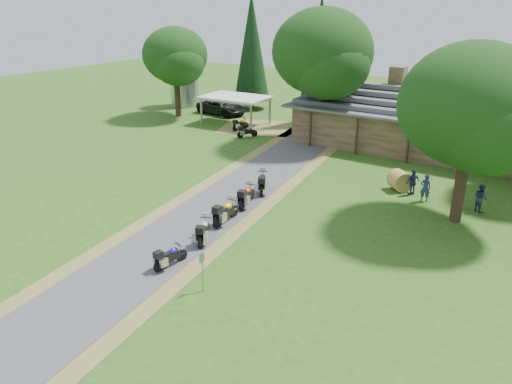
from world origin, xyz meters
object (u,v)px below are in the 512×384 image
Objects in this scene: car_dark_suv at (221,103)px; hay_bale at (400,181)px; motorcycle_carport_a at (240,124)px; carport at (236,110)px; motorcycle_carport_b at (247,131)px; lodge at (427,119)px; motorcycle_row_b at (204,229)px; motorcycle_row_c at (226,211)px; motorcycle_row_a at (170,255)px; car_white_sedan at (219,104)px; motorcycle_row_e at (262,181)px; motorcycle_row_d at (246,194)px; silo at (184,77)px.

car_dark_suv is 4.77× the size of hay_bale.
car_dark_suv reaches higher than motorcycle_carport_a.
car_dark_suv is (-3.75, 2.71, -0.19)m from carport.
carport is at bearing 79.21° from motorcycle_carport_b.
lodge is 17.04× the size of hay_bale.
motorcycle_carport_a is at bearing 3.81° from motorcycle_row_b.
motorcycle_row_b is at bearing -115.44° from hay_bale.
lodge is at bearing -16.98° from motorcycle_row_c.
car_dark_suv is at bearing 82.70° from motorcycle_carport_b.
motorcycle_row_a is at bearing -175.27° from motorcycle_row_c.
carport is 27.49m from motorcycle_row_a.
motorcycle_row_c is (17.20, -22.08, -0.23)m from car_white_sedan.
motorcycle_row_c is at bearing -136.70° from car_white_sedan.
motorcycle_row_c is at bearing -117.27° from motorcycle_carport_b.
motorcycle_row_a is 1.32× the size of hay_bale.
motorcycle_row_e is 15.83m from motorcycle_carport_a.
car_white_sedan is at bearing 83.06° from motorcycle_carport_b.
motorcycle_row_b is 22.57m from motorcycle_carport_a.
motorcycle_carport_b is at bearing 18.93° from motorcycle_row_d.
lodge is at bearing -69.54° from motorcycle_carport_a.
car_dark_suv is 25.46m from hay_bale.
hay_bale is (18.96, -8.79, -0.71)m from carport.
motorcycle_carport_a is at bearing 35.84° from motorcycle_row_a.
motorcycle_row_e reaches higher than hay_bale.
carport reaches higher than motorcycle_row_e.
car_dark_suv is 3.16× the size of motorcycle_row_b.
motorcycle_row_b is 1.12× the size of motorcycle_carport_b.
motorcycle_row_b is 20.02m from motorcycle_carport_b.
carport is 3.56× the size of motorcycle_carport_a.
lodge is at bearing -5.57° from silo.
carport is 18.23m from motorcycle_row_e.
carport is 2.51m from motorcycle_carport_a.
motorcycle_carport_b is at bearing 33.49° from motorcycle_row_a.
motorcycle_row_b is at bearing -140.40° from motorcycle_carport_a.
carport is 3.65× the size of motorcycle_carport_b.
hay_bale is (15.24, -5.30, 0.05)m from motorcycle_carport_b.
lodge is at bearing -50.15° from motorcycle_row_e.
hay_bale is at bearing -35.36° from motorcycle_row_c.
lodge is 18.52m from motorcycle_row_d.
hay_bale is (17.24, -7.11, 0.03)m from motorcycle_carport_a.
silo reaches higher than motorcycle_row_b.
motorcycle_carport_a is 18.65m from hay_bale.
lodge reaches higher than motorcycle_row_a.
car_white_sedan is 27.99m from motorcycle_row_c.
motorcycle_carport_b is (-8.95, 15.31, -0.12)m from motorcycle_row_c.
lodge is 17.72m from carport.
car_white_sedan is at bearing 34.74° from motorcycle_row_c.
motorcycle_row_c reaches higher than motorcycle_row_a.
car_dark_suv is (0.79, -0.57, 0.22)m from car_white_sedan.
motorcycle_row_c reaches higher than motorcycle_row_b.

